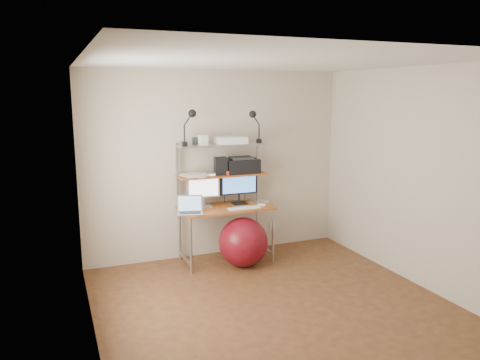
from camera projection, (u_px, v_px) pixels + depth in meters
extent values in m
plane|color=brown|center=(274.00, 305.00, 4.92)|extent=(3.60, 3.60, 0.00)
plane|color=silver|center=(278.00, 61.00, 4.46)|extent=(3.60, 3.60, 0.00)
plane|color=beige|center=(217.00, 164.00, 6.33)|extent=(3.60, 0.00, 3.60)
plane|color=beige|center=(399.00, 241.00, 3.05)|extent=(3.60, 0.00, 3.60)
plane|color=beige|center=(88.00, 205.00, 4.02)|extent=(0.00, 3.60, 3.60)
plane|color=beige|center=(417.00, 177.00, 5.35)|extent=(0.00, 3.60, 3.60)
cube|color=#AF5322|center=(226.00, 208.00, 6.10)|extent=(1.20, 0.60, 0.03)
cylinder|color=#A5A5AA|center=(191.00, 246.00, 5.72)|extent=(0.04, 0.04, 0.71)
cylinder|color=#A5A5AA|center=(180.00, 234.00, 6.19)|extent=(0.04, 0.04, 0.71)
cylinder|color=#A5A5AA|center=(273.00, 236.00, 6.13)|extent=(0.04, 0.04, 0.71)
cylinder|color=#A5A5AA|center=(257.00, 225.00, 6.61)|extent=(0.04, 0.04, 0.71)
cube|color=#A5A5AA|center=(178.00, 175.00, 6.04)|extent=(0.03, 0.04, 0.84)
cube|color=#A5A5AA|center=(258.00, 170.00, 6.46)|extent=(0.03, 0.04, 0.84)
cube|color=#AF5322|center=(222.00, 175.00, 6.14)|extent=(1.18, 0.34, 0.02)
cube|color=#A5A5AA|center=(222.00, 145.00, 6.06)|extent=(1.18, 0.34, 0.02)
cube|color=white|center=(273.00, 226.00, 6.80)|extent=(0.08, 0.01, 0.12)
cube|color=#A9A9AE|center=(204.00, 206.00, 6.08)|extent=(0.20, 0.16, 0.01)
cylinder|color=#A9A9AE|center=(204.00, 201.00, 6.09)|extent=(0.03, 0.03, 0.11)
cube|color=#A9A9AE|center=(203.00, 185.00, 6.05)|extent=(0.43, 0.06, 0.32)
plane|color=white|center=(204.00, 186.00, 6.03)|extent=(0.38, 0.03, 0.38)
cube|color=black|center=(239.00, 203.00, 6.25)|extent=(0.19, 0.15, 0.01)
cylinder|color=black|center=(239.00, 198.00, 6.26)|extent=(0.03, 0.03, 0.11)
cube|color=black|center=(239.00, 183.00, 6.22)|extent=(0.52, 0.04, 0.31)
plane|color=#4382E3|center=(239.00, 183.00, 6.21)|extent=(0.47, 0.01, 0.47)
cube|color=silver|center=(190.00, 213.00, 5.73)|extent=(0.36, 0.29, 0.02)
cube|color=#2D2D2F|center=(190.00, 213.00, 5.73)|extent=(0.29, 0.20, 0.00)
cube|color=silver|center=(190.00, 203.00, 5.82)|extent=(0.32, 0.14, 0.20)
plane|color=#7399C0|center=(190.00, 203.00, 5.82)|extent=(0.29, 0.14, 0.27)
cube|color=white|center=(244.00, 208.00, 6.01)|extent=(0.43, 0.14, 0.01)
cube|color=white|center=(262.00, 205.00, 6.15)|extent=(0.09, 0.07, 0.02)
cube|color=silver|center=(259.00, 201.00, 6.35)|extent=(0.22, 0.22, 0.04)
cube|color=black|center=(232.00, 208.00, 5.99)|extent=(0.09, 0.14, 0.01)
cube|color=black|center=(241.00, 166.00, 6.24)|extent=(0.46, 0.32, 0.18)
cube|color=#2D2D2F|center=(241.00, 158.00, 6.22)|extent=(0.31, 0.24, 0.03)
cube|color=black|center=(221.00, 166.00, 6.08)|extent=(0.18, 0.18, 0.23)
cube|color=red|center=(232.00, 172.00, 6.12)|extent=(0.20, 0.14, 0.05)
cube|color=white|center=(231.00, 140.00, 6.08)|extent=(0.40, 0.26, 0.09)
cube|color=#A9A9AE|center=(231.00, 136.00, 6.07)|extent=(0.34, 0.20, 0.01)
cube|color=white|center=(203.00, 140.00, 5.91)|extent=(0.12, 0.10, 0.12)
cube|color=#2D2D2F|center=(197.00, 141.00, 5.98)|extent=(0.10, 0.10, 0.09)
cube|color=black|center=(185.00, 144.00, 5.79)|extent=(0.06, 0.07, 0.06)
cylinder|color=black|center=(184.00, 134.00, 5.76)|extent=(0.02, 0.02, 0.20)
sphere|color=black|center=(192.00, 113.00, 5.75)|extent=(0.10, 0.10, 0.10)
cube|color=black|center=(259.00, 141.00, 6.17)|extent=(0.05, 0.06, 0.05)
cylinder|color=black|center=(259.00, 132.00, 6.14)|extent=(0.02, 0.02, 0.19)
sphere|color=black|center=(253.00, 114.00, 6.06)|extent=(0.09, 0.09, 0.09)
sphere|color=maroon|center=(243.00, 242.00, 5.99)|extent=(0.64, 0.64, 0.64)
cube|color=white|center=(190.00, 176.00, 5.99)|extent=(0.27, 0.32, 0.00)
cube|color=white|center=(200.00, 176.00, 5.97)|extent=(0.33, 0.35, 0.00)
cube|color=white|center=(190.00, 175.00, 6.01)|extent=(0.23, 0.29, 0.00)
cube|color=white|center=(199.00, 175.00, 5.99)|extent=(0.24, 0.30, 0.00)
cube|color=white|center=(194.00, 174.00, 5.99)|extent=(0.30, 0.34, 0.00)
cube|color=white|center=(198.00, 174.00, 5.97)|extent=(0.30, 0.34, 0.00)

